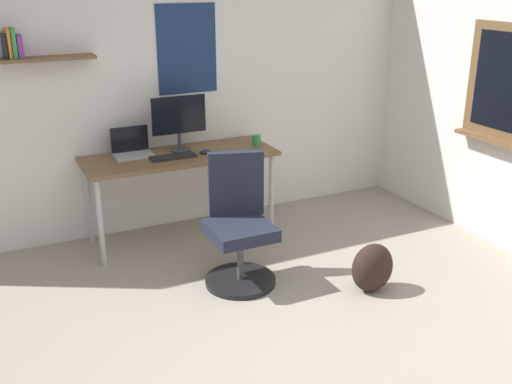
# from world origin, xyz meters

# --- Properties ---
(ground_plane) EXTENTS (5.20, 5.20, 0.00)m
(ground_plane) POSITION_xyz_m (0.00, 0.00, 0.00)
(ground_plane) COLOR #9E9384
(ground_plane) RESTS_ON ground
(wall_back) EXTENTS (5.00, 0.30, 2.60)m
(wall_back) POSITION_xyz_m (-0.00, 2.45, 1.30)
(wall_back) COLOR silver
(wall_back) RESTS_ON ground
(desk) EXTENTS (1.59, 0.60, 0.74)m
(desk) POSITION_xyz_m (0.07, 2.07, 0.67)
(desk) COLOR brown
(desk) RESTS_ON ground
(office_chair) EXTENTS (0.52, 0.54, 0.95)m
(office_chair) POSITION_xyz_m (0.20, 1.16, 0.41)
(office_chair) COLOR black
(office_chair) RESTS_ON ground
(laptop) EXTENTS (0.31, 0.21, 0.23)m
(laptop) POSITION_xyz_m (-0.28, 2.21, 0.80)
(laptop) COLOR #ADAFB5
(laptop) RESTS_ON desk
(monitor_primary) EXTENTS (0.46, 0.17, 0.46)m
(monitor_primary) POSITION_xyz_m (0.11, 2.17, 1.01)
(monitor_primary) COLOR #38383D
(monitor_primary) RESTS_ON desk
(keyboard) EXTENTS (0.37, 0.13, 0.02)m
(keyboard) POSITION_xyz_m (-0.01, 1.99, 0.75)
(keyboard) COLOR black
(keyboard) RESTS_ON desk
(computer_mouse) EXTENTS (0.10, 0.06, 0.03)m
(computer_mouse) POSITION_xyz_m (0.27, 1.99, 0.76)
(computer_mouse) COLOR #262628
(computer_mouse) RESTS_ON desk
(coffee_mug) EXTENTS (0.08, 0.08, 0.09)m
(coffee_mug) POSITION_xyz_m (0.77, 2.04, 0.79)
(coffee_mug) COLOR #338C4C
(coffee_mug) RESTS_ON desk
(backpack) EXTENTS (0.32, 0.22, 0.36)m
(backpack) POSITION_xyz_m (0.99, 0.59, 0.18)
(backpack) COLOR black
(backpack) RESTS_ON ground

